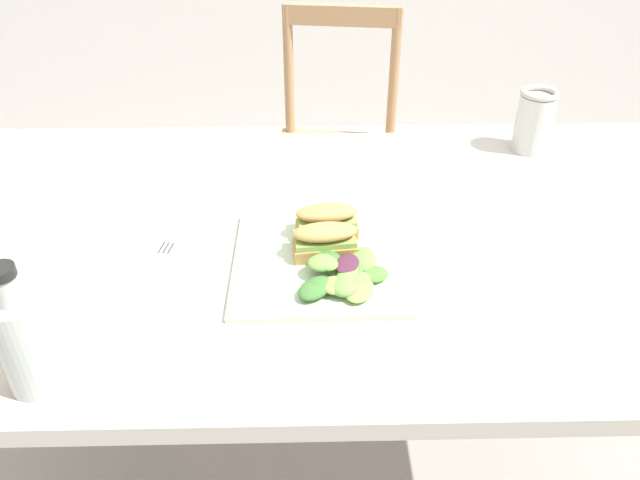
% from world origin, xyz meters
% --- Properties ---
extents(dining_table, '(1.31, 0.81, 0.74)m').
position_xyz_m(dining_table, '(-0.05, 0.03, 0.61)').
color(dining_table, '#BCB7AD').
rests_on(dining_table, ground).
extents(chair_wooden_far, '(0.45, 0.45, 0.87)m').
position_xyz_m(chair_wooden_far, '(-0.00, 0.94, 0.45)').
color(chair_wooden_far, tan).
rests_on(chair_wooden_far, ground).
extents(plate_lunch, '(0.28, 0.28, 0.01)m').
position_xyz_m(plate_lunch, '(-0.07, -0.06, 0.74)').
color(plate_lunch, beige).
rests_on(plate_lunch, dining_table).
extents(sandwich_half_front, '(0.11, 0.07, 0.06)m').
position_xyz_m(sandwich_half_front, '(-0.07, -0.05, 0.78)').
color(sandwich_half_front, tan).
rests_on(sandwich_half_front, plate_lunch).
extents(sandwich_half_back, '(0.11, 0.07, 0.06)m').
position_xyz_m(sandwich_half_back, '(-0.06, 0.01, 0.78)').
color(sandwich_half_back, tan).
rests_on(sandwich_half_back, plate_lunch).
extents(salad_mixed_greens, '(0.15, 0.15, 0.03)m').
position_xyz_m(salad_mixed_greens, '(-0.05, -0.12, 0.76)').
color(salad_mixed_greens, '#6B9E47').
rests_on(salad_mixed_greens, plate_lunch).
extents(napkin_folded, '(0.13, 0.23, 0.00)m').
position_xyz_m(napkin_folded, '(-0.34, -0.09, 0.74)').
color(napkin_folded, white).
rests_on(napkin_folded, dining_table).
extents(fork_on_napkin, '(0.05, 0.19, 0.00)m').
position_xyz_m(fork_on_napkin, '(-0.33, -0.08, 0.75)').
color(fork_on_napkin, silver).
rests_on(fork_on_napkin, napkin_folded).
extents(bottle_cold_brew, '(0.07, 0.07, 0.18)m').
position_xyz_m(bottle_cold_brew, '(-0.43, -0.30, 0.80)').
color(bottle_cold_brew, black).
rests_on(bottle_cold_brew, dining_table).
extents(mason_jar_iced_tea, '(0.08, 0.08, 0.13)m').
position_xyz_m(mason_jar_iced_tea, '(0.39, 0.35, 0.80)').
color(mason_jar_iced_tea, '#995623').
rests_on(mason_jar_iced_tea, dining_table).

